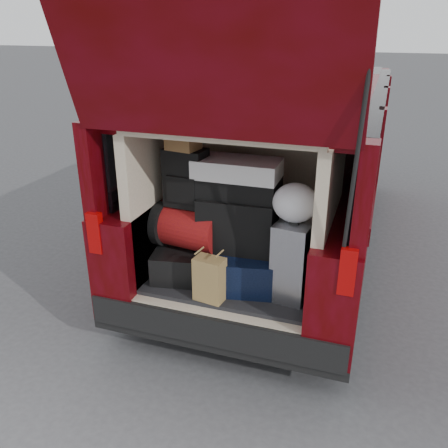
{
  "coord_description": "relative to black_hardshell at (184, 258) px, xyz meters",
  "views": [
    {
      "loc": [
        0.96,
        -2.89,
        2.38
      ],
      "look_at": [
        -0.09,
        0.2,
        0.98
      ],
      "focal_mm": 38.0,
      "sensor_mm": 36.0,
      "label": 1
    }
  ],
  "objects": [
    {
      "name": "ground",
      "position": [
        0.4,
        -0.14,
        -0.66
      ],
      "size": [
        80.0,
        80.0,
        0.0
      ],
      "primitive_type": "plane",
      "color": "#3A393C",
      "rests_on": "ground"
    },
    {
      "name": "minivan",
      "position": [
        0.4,
        1.71,
        0.25
      ],
      "size": [
        1.9,
        5.35,
        2.77
      ],
      "color": "black",
      "rests_on": "ground"
    },
    {
      "name": "load_floor",
      "position": [
        0.4,
        0.13,
        -0.39
      ],
      "size": [
        1.24,
        1.05,
        0.55
      ],
      "primitive_type": "cube",
      "color": "black",
      "rests_on": "ground"
    },
    {
      "name": "black_hardshell",
      "position": [
        0.0,
        0.0,
        0.0
      ],
      "size": [
        0.51,
        0.63,
        0.22
      ],
      "primitive_type": "cube",
      "rotation": [
        0.0,
        0.0,
        0.19
      ],
      "color": "black",
      "rests_on": "load_floor"
    },
    {
      "name": "navy_hardshell",
      "position": [
        0.47,
        0.02,
        0.02
      ],
      "size": [
        0.6,
        0.68,
        0.26
      ],
      "primitive_type": "cube",
      "rotation": [
        0.0,
        0.0,
        0.19
      ],
      "color": "black",
      "rests_on": "load_floor"
    },
    {
      "name": "silver_roller",
      "position": [
        0.88,
        -0.05,
        0.18
      ],
      "size": [
        0.29,
        0.41,
        0.58
      ],
      "primitive_type": "cube",
      "rotation": [
        0.0,
        0.0,
        -0.13
      ],
      "color": "silver",
      "rests_on": "load_floor"
    },
    {
      "name": "kraft_bag",
      "position": [
        0.33,
        -0.32,
        0.05
      ],
      "size": [
        0.23,
        0.16,
        0.32
      ],
      "primitive_type": "cube",
      "rotation": [
        0.0,
        0.0,
        -0.14
      ],
      "color": "#A5854A",
      "rests_on": "load_floor"
    },
    {
      "name": "red_duffel",
      "position": [
        0.05,
        -0.01,
        0.28
      ],
      "size": [
        0.55,
        0.4,
        0.33
      ],
      "primitive_type": "cube",
      "rotation": [
        0.0,
        0.0,
        -0.15
      ],
      "color": "#9B180E",
      "rests_on": "black_hardshell"
    },
    {
      "name": "black_soft_case",
      "position": [
        0.43,
        0.04,
        0.35
      ],
      "size": [
        0.57,
        0.36,
        0.4
      ],
      "primitive_type": "cube",
      "rotation": [
        0.0,
        0.0,
        0.06
      ],
      "color": "black",
      "rests_on": "navy_hardshell"
    },
    {
      "name": "backpack",
      "position": [
        0.03,
        0.02,
        0.66
      ],
      "size": [
        0.32,
        0.21,
        0.43
      ],
      "primitive_type": "cube",
      "rotation": [
        0.0,
        0.0,
        -0.09
      ],
      "color": "black",
      "rests_on": "red_duffel"
    },
    {
      "name": "twotone_duffel",
      "position": [
        0.41,
        0.07,
        0.69
      ],
      "size": [
        0.61,
        0.32,
        0.27
      ],
      "primitive_type": "cube",
      "rotation": [
        0.0,
        0.0,
        0.01
      ],
      "color": "white",
      "rests_on": "black_soft_case"
    },
    {
      "name": "grocery_sack_lower",
      "position": [
        0.03,
        -0.0,
        0.97
      ],
      "size": [
        0.24,
        0.21,
        0.19
      ],
      "primitive_type": "cube",
      "rotation": [
        0.0,
        0.0,
        -0.17
      ],
      "color": "brown",
      "rests_on": "backpack"
    },
    {
      "name": "plastic_bag_right",
      "position": [
        0.86,
        -0.07,
        0.6
      ],
      "size": [
        0.34,
        0.32,
        0.27
      ],
      "primitive_type": "ellipsoid",
      "rotation": [
        0.0,
        0.0,
        0.1
      ],
      "color": "silver",
      "rests_on": "silver_roller"
    }
  ]
}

